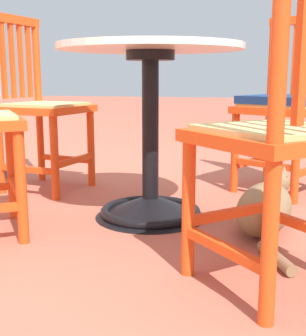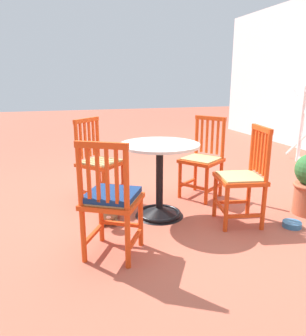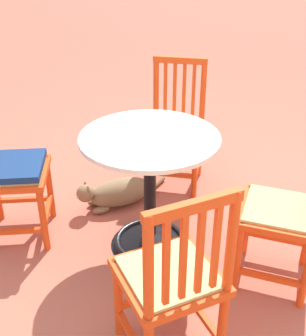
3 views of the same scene
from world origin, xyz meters
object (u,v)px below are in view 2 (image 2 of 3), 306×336
object	(u,v)px
orange_chair_at_corner	(203,160)
tabby_cat	(109,210)
orange_chair_by_planter	(111,200)
cafe_table	(159,188)
orange_chair_near_fence	(243,179)
pet_water_bowl	(292,224)
orange_chair_facing_out	(99,163)

from	to	relation	value
orange_chair_at_corner	tabby_cat	size ratio (longest dim) A/B	1.22
orange_chair_by_planter	orange_chair_at_corner	world-z (taller)	same
cafe_table	orange_chair_by_planter	world-z (taller)	orange_chair_by_planter
orange_chair_near_fence	cafe_table	bearing A→B (deg)	-118.59
orange_chair_at_corner	pet_water_bowl	bearing A→B (deg)	24.27
orange_chair_at_corner	pet_water_bowl	xyz separation A→B (m)	(1.00, 0.45, -0.41)
pet_water_bowl	orange_chair_at_corner	bearing A→B (deg)	-155.73
cafe_table	tabby_cat	bearing A→B (deg)	-96.58
orange_chair_near_fence	pet_water_bowl	distance (m)	0.62
pet_water_bowl	orange_chair_near_fence	bearing A→B (deg)	-119.50
orange_chair_near_fence	orange_chair_facing_out	world-z (taller)	same
cafe_table	pet_water_bowl	size ratio (longest dim) A/B	4.47
tabby_cat	orange_chair_facing_out	bearing A→B (deg)	-177.85
cafe_table	orange_chair_at_corner	size ratio (longest dim) A/B	0.83
orange_chair_by_planter	orange_chair_facing_out	bearing A→B (deg)	176.95
tabby_cat	pet_water_bowl	distance (m)	1.71
tabby_cat	cafe_table	bearing A→B (deg)	83.42
orange_chair_at_corner	orange_chair_by_planter	bearing A→B (deg)	-50.38
orange_chair_at_corner	orange_chair_facing_out	distance (m)	1.16
orange_chair_by_planter	orange_chair_facing_out	world-z (taller)	same
orange_chair_near_fence	orange_chair_facing_out	size ratio (longest dim) A/B	1.00
orange_chair_at_corner	orange_chair_facing_out	xyz separation A→B (m)	(-0.19, -1.15, 0.00)
orange_chair_by_planter	pet_water_bowl	bearing A→B (deg)	90.22
cafe_table	orange_chair_facing_out	bearing A→B (deg)	-139.05
orange_chair_at_corner	orange_chair_near_fence	bearing A→B (deg)	3.27
orange_chair_by_planter	pet_water_bowl	xyz separation A→B (m)	(-0.01, 1.66, -0.42)
cafe_table	orange_chair_at_corner	world-z (taller)	orange_chair_at_corner
cafe_table	tabby_cat	xyz separation A→B (m)	(-0.06, -0.49, -0.19)
pet_water_bowl	orange_chair_by_planter	bearing A→B (deg)	-89.78
orange_chair_by_planter	orange_chair_near_fence	bearing A→B (deg)	100.64
orange_chair_near_fence	orange_chair_facing_out	distance (m)	1.53
orange_chair_by_planter	cafe_table	bearing A→B (deg)	136.74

